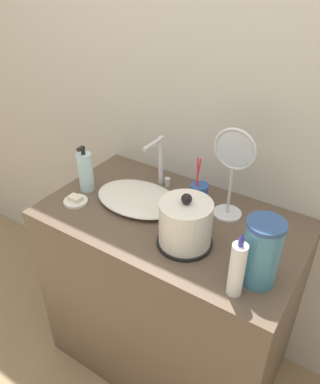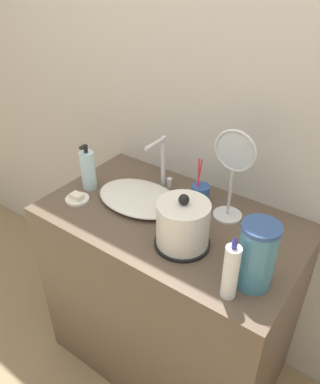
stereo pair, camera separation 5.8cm
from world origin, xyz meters
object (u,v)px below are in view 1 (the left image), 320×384
object	(u,v)px
toothbrush_cup	(199,192)
shampoo_bottle	(237,269)
water_pitcher	(261,252)
faucet	(160,160)
electric_kettle	(185,225)
lotion_bottle	(86,172)
vanity_mirror	(233,168)

from	to	relation	value
toothbrush_cup	shampoo_bottle	world-z (taller)	shampoo_bottle
shampoo_bottle	toothbrush_cup	bearing A→B (deg)	130.47
water_pitcher	toothbrush_cup	bearing A→B (deg)	141.21
faucet	shampoo_bottle	xyz separation A→B (m)	(0.54, -0.40, -0.03)
faucet	shampoo_bottle	bearing A→B (deg)	-36.86
electric_kettle	toothbrush_cup	distance (m)	0.29
shampoo_bottle	water_pitcher	world-z (taller)	shampoo_bottle
faucet	water_pitcher	bearing A→B (deg)	-28.41
lotion_bottle	shampoo_bottle	bearing A→B (deg)	-14.10
toothbrush_cup	shampoo_bottle	xyz separation A→B (m)	(0.33, -0.39, 0.06)
electric_kettle	shampoo_bottle	bearing A→B (deg)	-25.60
toothbrush_cup	electric_kettle	bearing A→B (deg)	-72.08
faucet	toothbrush_cup	xyz separation A→B (m)	(0.20, -0.01, -0.09)
shampoo_bottle	vanity_mirror	distance (m)	0.43
faucet	electric_kettle	xyz separation A→B (m)	(0.29, -0.28, -0.05)
vanity_mirror	water_pitcher	distance (m)	0.37
water_pitcher	electric_kettle	bearing A→B (deg)	174.74
electric_kettle	lotion_bottle	distance (m)	0.55
vanity_mirror	water_pitcher	xyz separation A→B (m)	(0.23, -0.27, -0.10)
shampoo_bottle	lotion_bottle	bearing A→B (deg)	165.90
water_pitcher	faucet	bearing A→B (deg)	151.59
lotion_bottle	water_pitcher	xyz separation A→B (m)	(0.83, -0.11, 0.03)
toothbrush_cup	shampoo_bottle	bearing A→B (deg)	-49.53
toothbrush_cup	lotion_bottle	distance (m)	0.50
faucet	vanity_mirror	size ratio (longest dim) A/B	0.62
electric_kettle	lotion_bottle	size ratio (longest dim) A/B	1.01
faucet	lotion_bottle	size ratio (longest dim) A/B	1.11
shampoo_bottle	water_pitcher	distance (m)	0.10
faucet	toothbrush_cup	world-z (taller)	faucet
faucet	toothbrush_cup	size ratio (longest dim) A/B	1.13
toothbrush_cup	vanity_mirror	xyz separation A→B (m)	(0.14, -0.02, 0.17)
electric_kettle	water_pitcher	world-z (taller)	water_pitcher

